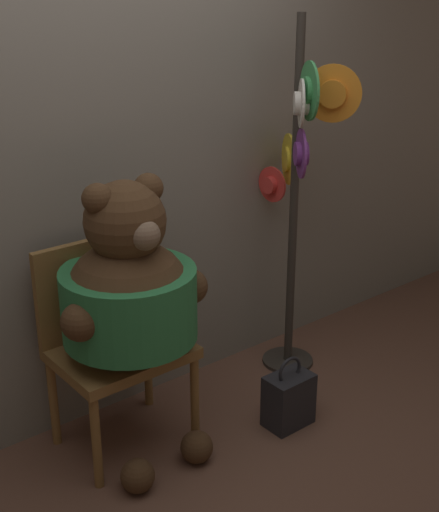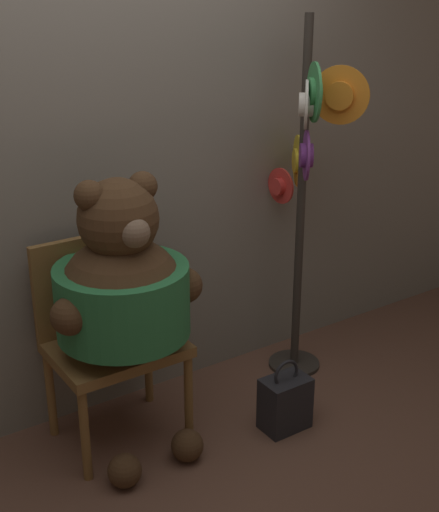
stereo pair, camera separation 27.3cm
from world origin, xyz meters
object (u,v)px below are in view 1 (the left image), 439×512
chair (112,334)px  hat_display_rack (299,175)px  handbag_on_ground (289,399)px  teddy_bear (130,296)px

chair → hat_display_rack: (1.08, -0.06, 0.56)m
handbag_on_ground → teddy_bear: bearing=156.0°
chair → handbag_on_ground: size_ratio=2.59×
hat_display_rack → handbag_on_ground: size_ratio=5.11×
hat_display_rack → handbag_on_ground: bearing=-136.0°
teddy_bear → hat_display_rack: 1.12m
teddy_bear → handbag_on_ground: (0.67, -0.30, -0.63)m
hat_display_rack → chair: bearing=176.8°
chair → teddy_bear: (0.01, -0.15, 0.24)m
chair → hat_display_rack: size_ratio=0.51×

